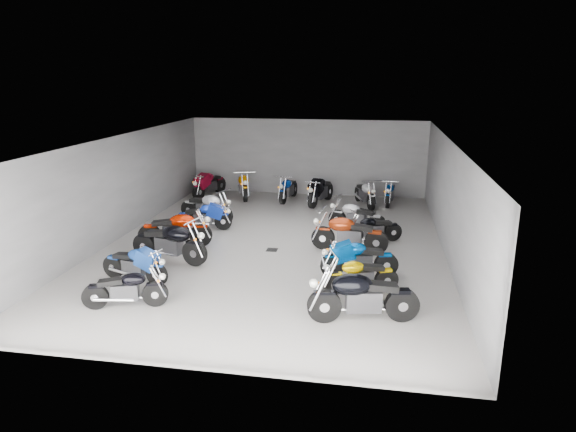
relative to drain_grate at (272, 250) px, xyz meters
name	(u,v)px	position (x,y,z in m)	size (l,w,h in m)	color
ground	(275,245)	(0.00, 0.50, -0.01)	(14.00, 14.00, 0.00)	gray
wall_back	(307,157)	(0.00, 7.50, 1.59)	(10.00, 0.10, 3.20)	gray
wall_left	(119,187)	(-5.00, 0.50, 1.59)	(0.10, 14.00, 3.20)	gray
wall_right	(449,200)	(5.00, 0.50, 1.59)	(0.10, 14.00, 3.20)	gray
ceiling	(275,139)	(0.00, 0.50, 3.21)	(10.00, 14.00, 0.04)	black
drain_grate	(272,250)	(0.00, 0.00, 0.00)	(0.32, 0.32, 0.01)	black
motorcycle_left_a	(126,289)	(-2.40, -4.34, 0.44)	(1.83, 0.64, 0.82)	black
motorcycle_left_b	(135,264)	(-2.87, -2.93, 0.46)	(1.90, 0.59, 0.85)	black
motorcycle_left_c	(170,242)	(-2.56, -1.45, 0.56)	(2.33, 0.68, 1.03)	black
motorcycle_left_d	(176,229)	(-2.91, -0.14, 0.53)	(2.22, 0.59, 0.98)	black
motorcycle_left_e	(204,217)	(-2.64, 1.62, 0.45)	(1.90, 0.53, 0.84)	black
motorcycle_left_f	(207,207)	(-2.86, 2.58, 0.52)	(2.12, 0.87, 0.97)	black
motorcycle_right_a	(362,297)	(2.77, -4.13, 0.56)	(2.34, 0.67, 1.04)	black
motorcycle_right_b	(360,275)	(2.66, -2.66, 0.44)	(1.79, 0.75, 0.82)	black
motorcycle_right_c	(358,259)	(2.59, -1.63, 0.48)	(1.99, 0.60, 0.89)	black
motorcycle_right_d	(348,234)	(2.22, 0.28, 0.54)	(2.26, 0.49, 0.99)	black
motorcycle_right_e	(373,229)	(2.92, 1.22, 0.44)	(1.73, 0.89, 0.82)	black
motorcycle_right_f	(356,216)	(2.35, 2.44, 0.47)	(1.95, 0.73, 0.88)	black
motorcycle_back_a	(209,184)	(-4.01, 6.27, 0.53)	(0.79, 2.19, 0.99)	black
motorcycle_back_b	(243,185)	(-2.52, 6.32, 0.53)	(0.90, 2.17, 0.99)	black
motorcycle_back_c	(288,189)	(-0.59, 6.17, 0.49)	(0.49, 2.06, 0.91)	black
motorcycle_back_d	(320,191)	(0.78, 5.80, 0.54)	(0.79, 2.23, 1.01)	black
motorcycle_back_e	(365,193)	(2.55, 5.81, 0.50)	(0.88, 2.00, 0.92)	black
motorcycle_back_f	(390,193)	(3.52, 6.25, 0.46)	(0.45, 1.95, 0.86)	black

